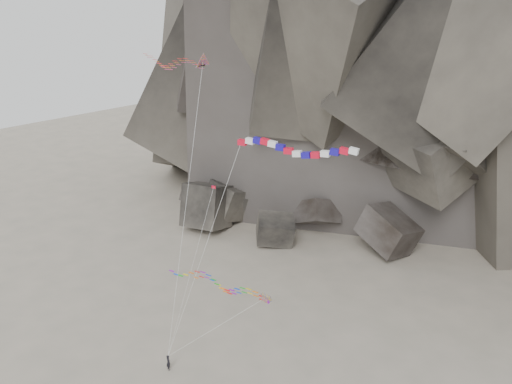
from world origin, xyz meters
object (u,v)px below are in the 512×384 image
Objects in this scene: delta_kite at (170,62)px; pennant_kite at (202,228)px; kite_flyer at (168,361)px; parafoil_kite at (213,281)px; banner_kite at (293,149)px.

delta_kite is 17.97m from pennant_kite.
pennant_kite is at bearing -1.18° from delta_kite.
kite_flyer is 12.23m from parafoil_kite.
kite_flyer is 0.07× the size of delta_kite.
pennant_kite is (-13.33, 2.64, -11.39)m from banner_kite.
kite_flyer is at bearing -177.06° from banner_kite.
banner_kite is 17.73m from pennant_kite.
delta_kite is at bearing 155.11° from pennant_kite.
kite_flyer is 0.08× the size of banner_kite.
pennant_kite is (-5.73, 4.75, 2.56)m from parafoil_kite.
pennant_kite reaches higher than parafoil_kite.
banner_kite is at bearing 1.23° from delta_kite.
banner_kite is at bearing -146.34° from kite_flyer.
delta_kite is 23.36m from parafoil_kite.
parafoil_kite is 0.74× the size of pennant_kite.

